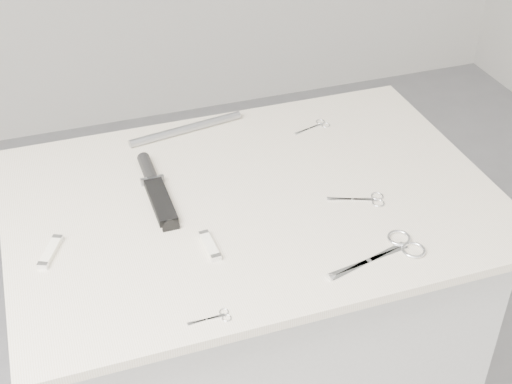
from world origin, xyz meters
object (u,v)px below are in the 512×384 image
object	(u,v)px
large_shears	(393,250)
tiny_scissors	(215,318)
metal_rail	(186,129)
pocket_knife_a	(50,252)
embroidery_scissors_a	(366,200)
pocket_knife_b	(210,246)
plinth	(253,351)
embroidery_scissors_b	(316,126)
sheathed_knife	(155,186)

from	to	relation	value
large_shears	tiny_scissors	world-z (taller)	large_shears
metal_rail	pocket_knife_a	bearing A→B (deg)	-135.28
pocket_knife_a	metal_rail	world-z (taller)	metal_rail
embroidery_scissors_a	pocket_knife_b	xyz separation A→B (m)	(-0.35, -0.04, 0.00)
large_shears	metal_rail	size ratio (longest dim) A/B	0.72
embroidery_scissors_a	pocket_knife_b	world-z (taller)	pocket_knife_b
metal_rail	plinth	bearing A→B (deg)	-77.14
embroidery_scissors_b	metal_rail	xyz separation A→B (m)	(-0.30, 0.07, 0.01)
sheathed_knife	embroidery_scissors_b	bearing A→B (deg)	-73.45
plinth	embroidery_scissors_a	size ratio (longest dim) A/B	7.76
embroidery_scissors_a	tiny_scissors	xyz separation A→B (m)	(-0.39, -0.22, -0.00)
plinth	sheathed_knife	bearing A→B (deg)	154.08
embroidery_scissors_a	pocket_knife_a	distance (m)	0.63
plinth	large_shears	world-z (taller)	large_shears
plinth	large_shears	bearing A→B (deg)	-52.01
pocket_knife_b	embroidery_scissors_a	bearing A→B (deg)	-85.65
pocket_knife_b	pocket_knife_a	bearing A→B (deg)	72.05
tiny_scissors	sheathed_knife	xyz separation A→B (m)	(-0.02, 0.40, 0.01)
plinth	metal_rail	xyz separation A→B (m)	(-0.07, 0.29, 0.48)
embroidery_scissors_a	large_shears	bearing A→B (deg)	-77.74
plinth	tiny_scissors	distance (m)	0.59
large_shears	pocket_knife_a	distance (m)	0.64
pocket_knife_a	pocket_knife_b	bearing A→B (deg)	-79.66
large_shears	sheathed_knife	size ratio (longest dim) A/B	0.82
plinth	large_shears	size ratio (longest dim) A/B	4.43
pocket_knife_b	metal_rail	distance (m)	0.43
sheathed_knife	pocket_knife_a	bearing A→B (deg)	121.50
plinth	tiny_scissors	world-z (taller)	tiny_scissors
plinth	large_shears	distance (m)	0.57
sheathed_knife	pocket_knife_a	xyz separation A→B (m)	(-0.23, -0.14, -0.00)
tiny_scissors	sheathed_knife	world-z (taller)	sheathed_knife
pocket_knife_a	embroidery_scissors_a	bearing A→B (deg)	-67.59
embroidery_scissors_a	metal_rail	bearing A→B (deg)	147.24
plinth	pocket_knife_b	xyz separation A→B (m)	(-0.13, -0.13, 0.48)
plinth	embroidery_scissors_a	world-z (taller)	embroidery_scissors_a
pocket_knife_a	metal_rail	size ratio (longest dim) A/B	0.31
embroidery_scissors_a	plinth	bearing A→B (deg)	178.49
large_shears	metal_rail	xyz separation A→B (m)	(-0.26, 0.54, 0.01)
pocket_knife_a	large_shears	bearing A→B (deg)	-82.27
large_shears	pocket_knife_b	bearing A→B (deg)	147.27
embroidery_scissors_b	tiny_scissors	bearing A→B (deg)	-144.21
large_shears	embroidery_scissors_a	size ratio (longest dim) A/B	1.75
plinth	sheathed_knife	distance (m)	0.52
large_shears	pocket_knife_b	distance (m)	0.34
embroidery_scissors_b	metal_rail	size ratio (longest dim) A/B	0.35
metal_rail	tiny_scissors	bearing A→B (deg)	-99.72
sheathed_knife	metal_rail	bearing A→B (deg)	-30.98
tiny_scissors	pocket_knife_b	world-z (taller)	pocket_knife_b
plinth	embroidery_scissors_a	distance (m)	0.53
embroidery_scissors_a	pocket_knife_b	bearing A→B (deg)	-152.62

